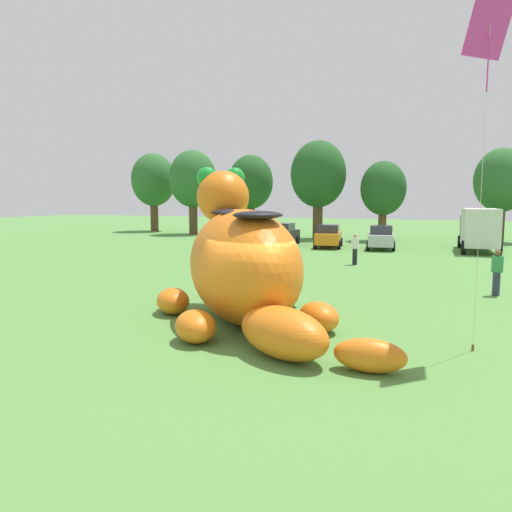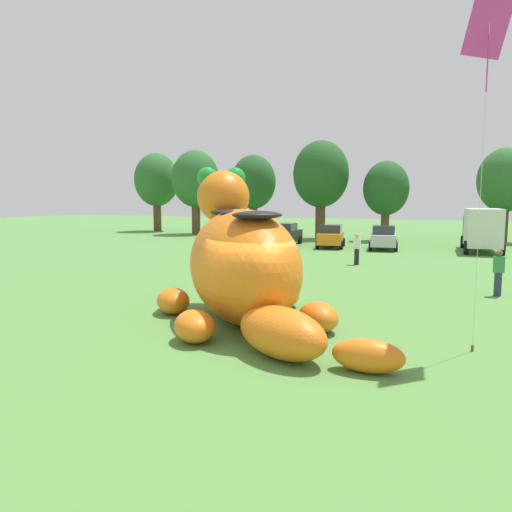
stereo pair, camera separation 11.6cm
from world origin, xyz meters
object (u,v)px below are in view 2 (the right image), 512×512
object	(u,v)px
car_silver	(384,237)
spectator_near_inflatable	(357,249)
giant_inflatable_creature	(243,264)
car_black	(285,234)
spectator_mid_field	(498,273)
car_green	(245,233)
tethered_flying_kite	(490,27)
car_orange	(331,236)
box_truck	(482,228)

from	to	relation	value
car_silver	spectator_near_inflatable	xyz separation A→B (m)	(-0.18, -8.99, -0.01)
car_silver	spectator_near_inflatable	distance (m)	8.99
giant_inflatable_creature	car_silver	xyz separation A→B (m)	(0.83, 22.72, -0.83)
car_black	car_silver	size ratio (longest dim) A/B	0.97
spectator_mid_field	car_green	bearing A→B (deg)	136.67
car_green	tethered_flying_kite	world-z (taller)	tethered_flying_kite
car_silver	tethered_flying_kite	bearing A→B (deg)	-77.22
car_orange	car_black	bearing A→B (deg)	168.38
giant_inflatable_creature	car_silver	world-z (taller)	giant_inflatable_creature
spectator_mid_field	tethered_flying_kite	world-z (taller)	tethered_flying_kite
car_green	car_black	world-z (taller)	same
car_black	box_truck	xyz separation A→B (m)	(14.05, 0.37, 0.74)
car_black	box_truck	bearing A→B (deg)	1.51
car_green	car_silver	xyz separation A→B (m)	(11.17, -0.82, 0.00)
car_black	car_silver	xyz separation A→B (m)	(7.67, -0.72, 0.00)
giant_inflatable_creature	spectator_near_inflatable	xyz separation A→B (m)	(0.65, 13.73, -0.84)
giant_inflatable_creature	spectator_near_inflatable	world-z (taller)	giant_inflatable_creature
giant_inflatable_creature	tethered_flying_kite	bearing A→B (deg)	-4.36
car_black	tethered_flying_kite	xyz separation A→B (m)	(12.93, -23.90, 6.42)
spectator_near_inflatable	giant_inflatable_creature	bearing A→B (deg)	-92.71
box_truck	spectator_near_inflatable	world-z (taller)	box_truck
giant_inflatable_creature	box_truck	distance (m)	24.88
giant_inflatable_creature	car_green	bearing A→B (deg)	113.71
box_truck	spectator_near_inflatable	xyz separation A→B (m)	(-6.57, -10.08, -0.75)
car_green	tethered_flying_kite	size ratio (longest dim) A/B	0.51
giant_inflatable_creature	spectator_mid_field	world-z (taller)	giant_inflatable_creature
spectator_near_inflatable	car_black	bearing A→B (deg)	127.63
car_silver	spectator_near_inflatable	bearing A→B (deg)	-91.17
box_truck	spectator_near_inflatable	bearing A→B (deg)	-123.08
spectator_near_inflatable	tethered_flying_kite	world-z (taller)	tethered_flying_kite
car_orange	tethered_flying_kite	distance (m)	25.65
car_black	car_green	bearing A→B (deg)	178.42
box_truck	tethered_flying_kite	bearing A→B (deg)	-92.65
spectator_mid_field	tethered_flying_kite	distance (m)	9.95
car_silver	box_truck	size ratio (longest dim) A/B	0.66
tethered_flying_kite	box_truck	bearing A→B (deg)	87.35
car_orange	car_silver	size ratio (longest dim) A/B	1.01
car_orange	giant_inflatable_creature	bearing A→B (deg)	-82.49
car_silver	spectator_mid_field	distance (m)	16.87
car_green	box_truck	size ratio (longest dim) A/B	0.64
car_black	car_silver	bearing A→B (deg)	-5.37
giant_inflatable_creature	car_orange	size ratio (longest dim) A/B	1.87
car_black	spectator_mid_field	world-z (taller)	car_black
car_orange	tethered_flying_kite	bearing A→B (deg)	-68.55
car_orange	box_truck	xyz separation A→B (m)	(10.20, 1.16, 0.74)
car_orange	box_truck	size ratio (longest dim) A/B	0.67
spectator_near_inflatable	tethered_flying_kite	distance (m)	16.50
car_orange	spectator_near_inflatable	xyz separation A→B (m)	(3.64, -8.92, -0.01)
giant_inflatable_creature	car_black	xyz separation A→B (m)	(-6.84, 23.44, -0.83)
giant_inflatable_creature	box_truck	xyz separation A→B (m)	(7.22, 23.81, -0.09)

